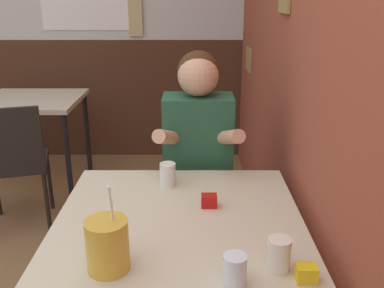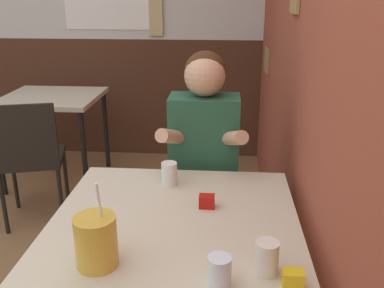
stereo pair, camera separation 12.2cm
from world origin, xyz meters
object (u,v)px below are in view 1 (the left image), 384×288
Objects in this scene: chair_near_window at (12,158)px; cocktail_pitcher at (107,245)px; background_table at (31,109)px; main_table at (179,235)px; person_seated at (197,171)px.

cocktail_pitcher is at bearing -73.21° from chair_near_window.
background_table is 2.37m from cocktail_pitcher.
main_table is 1.04× the size of chair_near_window.
background_table is at bearing 122.94° from main_table.
chair_near_window is 1.29m from person_seated.
main_table is 1.22× the size of background_table.
chair_near_window reaches higher than background_table.
main_table is at bearing -57.06° from background_table.
main_table and background_table have the same top height.
main_table is at bearing -97.04° from person_seated.
chair_near_window is at bearing 121.77° from cocktail_pitcher.
cocktail_pitcher is at bearing -125.08° from main_table.
main_table is 0.72× the size of person_seated.
background_table is 0.59× the size of person_seated.
main_table is 0.38m from cocktail_pitcher.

